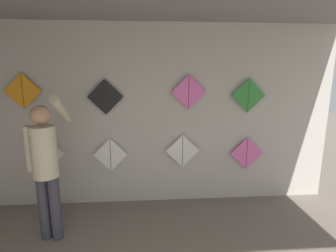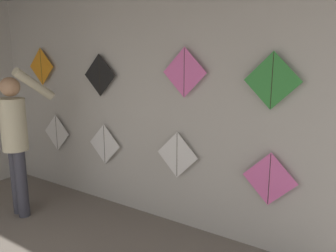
{
  "view_description": "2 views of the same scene",
  "coord_description": "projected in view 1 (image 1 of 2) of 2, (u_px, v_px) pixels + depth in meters",
  "views": [
    {
      "loc": [
        0.06,
        -0.35,
        2.11
      ],
      "look_at": [
        0.33,
        3.35,
        1.32
      ],
      "focal_mm": 28.0,
      "sensor_mm": 36.0,
      "label": 1
    },
    {
      "loc": [
        2.45,
        0.57,
        1.93
      ],
      "look_at": [
        0.61,
        3.35,
        1.24
      ],
      "focal_mm": 35.0,
      "sensor_mm": 36.0,
      "label": 2
    }
  ],
  "objects": [
    {
      "name": "kite_3",
      "position": [
        247.0,
        153.0,
        4.23
      ],
      "size": [
        0.53,
        0.01,
        0.53
      ],
      "color": "pink"
    },
    {
      "name": "kite_2",
      "position": [
        183.0,
        151.0,
        4.14
      ],
      "size": [
        0.53,
        0.01,
        0.53
      ],
      "color": "white"
    },
    {
      "name": "back_panel",
      "position": [
        145.0,
        117.0,
        4.07
      ],
      "size": [
        5.93,
        0.06,
        2.8
      ],
      "primitive_type": "cube",
      "color": "#BCB7AD",
      "rests_on": "ground"
    },
    {
      "name": "kite_7",
      "position": [
        248.0,
        95.0,
        4.03
      ],
      "size": [
        0.53,
        0.01,
        0.53
      ],
      "color": "#338C38"
    },
    {
      "name": "kite_1",
      "position": [
        110.0,
        155.0,
        4.07
      ],
      "size": [
        0.53,
        0.01,
        0.53
      ],
      "color": "white"
    },
    {
      "name": "kite_4",
      "position": [
        23.0,
        91.0,
        3.77
      ],
      "size": [
        0.53,
        0.01,
        0.53
      ],
      "color": "orange"
    },
    {
      "name": "shopkeeper",
      "position": [
        45.0,
        161.0,
        3.17
      ],
      "size": [
        0.46,
        0.61,
        1.83
      ],
      "rotation": [
        0.0,
        0.0,
        -0.16
      ],
      "color": "#383842",
      "rests_on": "ground"
    },
    {
      "name": "kite_5",
      "position": [
        105.0,
        97.0,
        3.88
      ],
      "size": [
        0.53,
        0.01,
        0.53
      ],
      "color": "black"
    },
    {
      "name": "kite_6",
      "position": [
        189.0,
        92.0,
        3.95
      ],
      "size": [
        0.53,
        0.01,
        0.53
      ],
      "color": "pink"
    },
    {
      "name": "kite_0",
      "position": [
        46.0,
        154.0,
        3.99
      ],
      "size": [
        0.53,
        0.01,
        0.53
      ],
      "color": "white"
    }
  ]
}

